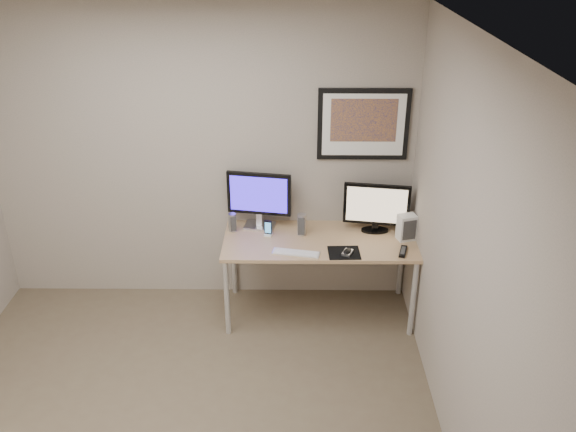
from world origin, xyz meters
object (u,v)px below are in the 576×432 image
Objects in this scene: monitor_large at (259,198)px; speaker_right at (302,224)px; phone_dock at (268,228)px; monitor_tv at (376,207)px; desk at (319,246)px; speaker_left at (232,222)px; keyboard at (296,253)px; framed_art at (363,124)px; fan_unit at (407,227)px.

speaker_right is (0.36, -0.14, -0.18)m from monitor_large.
phone_dock is (0.08, -0.16, -0.21)m from monitor_large.
speaker_right is (-0.63, -0.06, -0.14)m from monitor_tv.
monitor_tv is (0.48, 0.15, 0.30)m from desk.
keyboard is at bearing -58.84° from speaker_left.
framed_art is at bearing 31.12° from speaker_right.
monitor_tv reaches higher than speaker_right.
keyboard is at bearing 178.71° from fan_unit.
keyboard is at bearing -93.17° from speaker_right.
desk is 0.32m from keyboard.
desk is at bearing 164.35° from fan_unit.
speaker_right is at bearing -11.23° from monitor_large.
desk is 2.92× the size of monitor_large.
framed_art is 1.17m from phone_dock.
speaker_left is (-0.74, 0.14, 0.15)m from desk.
phone_dock is at bearing -170.14° from speaker_right.
fan_unit is (0.37, -0.32, -0.78)m from framed_art.
keyboard is 0.95m from fan_unit.
speaker_left is 0.59m from speaker_right.
framed_art is at bearing 32.21° from phone_dock.
framed_art reaches higher than speaker_left.
monitor_large is 3.95× the size of phone_dock.
speaker_left is at bearing -170.95° from monitor_tv.
desk is 0.24m from speaker_right.
monitor_large is 2.91× the size of speaker_right.
fan_unit is at bearing -40.77° from framed_art.
desk is 0.46m from phone_dock.
desk is at bearing -34.67° from speaker_left.
monitor_large is at bearing -175.48° from monitor_tv.
speaker_left is at bearing 158.10° from fan_unit.
speaker_left is (-1.09, -0.19, -0.81)m from framed_art.
speaker_left is at bearing -170.28° from framed_art.
desk is 0.77m from speaker_left.
monitor_tv is 1.23m from speaker_left.
speaker_right is at bearing -165.46° from monitor_tv.
framed_art is 1.37m from speaker_left.
framed_art is 1.37× the size of monitor_large.
fan_unit is (1.15, -0.05, 0.04)m from phone_dock.
monitor_tv reaches higher than fan_unit.
desk is at bearing -136.54° from framed_art.
phone_dock is 0.39m from keyboard.
monitor_tv is 0.64m from speaker_right.
desk is 7.28× the size of fan_unit.
keyboard is at bearing -129.39° from desk.
speaker_right is (0.59, -0.06, 0.01)m from speaker_left.
fan_unit reaches higher than phone_dock.
speaker_left is at bearing 155.71° from keyboard.
speaker_left is at bearing 168.92° from desk.
framed_art is 5.41× the size of phone_dock.
fan_unit is (1.46, -0.13, 0.03)m from speaker_left.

